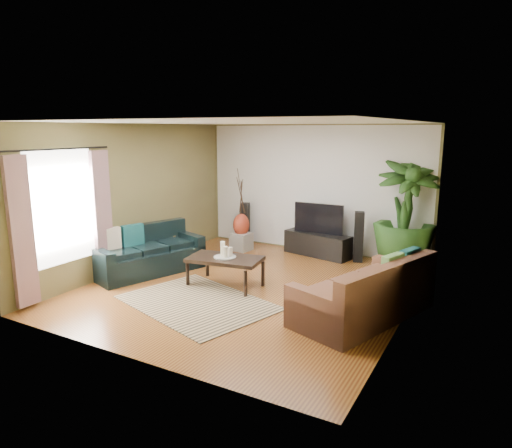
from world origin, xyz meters
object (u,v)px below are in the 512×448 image
Objects in this scene: sofa_right at (364,288)px; tv_stand at (317,244)px; potted_plant at (405,214)px; television at (319,218)px; vase at (241,225)px; speaker_left at (245,224)px; sofa_left at (148,250)px; speaker_right at (359,237)px; side_table at (175,245)px; coffee_table at (225,272)px; pedestal at (241,242)px.

tv_stand is (-1.73, 2.66, -0.19)m from sofa_right.
sofa_right is at bearing -89.70° from potted_plant.
vase is (-1.61, -0.42, -0.23)m from television.
speaker_left is 0.55m from vase.
sofa_left is 1.97× the size of speaker_right.
sofa_right is 3.21m from television.
speaker_right reaches higher than vase.
sofa_left is at bearing -146.41° from potted_plant.
sofa_right is 3.18m from tv_stand.
sofa_left is at bearing -78.76° from side_table.
speaker_left is 1.81m from side_table.
coffee_table reaches higher than pedestal.
side_table is at bearing -123.32° from speaker_left.
sofa_left is 1.39× the size of tv_stand.
television is 0.51× the size of potted_plant.
sofa_right is 5.67× the size of pedestal.
pedestal is 0.78× the size of vase.
vase is (0.00, 0.00, 0.37)m from pedestal.
tv_stand is 1.42× the size of speaker_right.
speaker_left is at bearing -170.73° from tv_stand.
television is at bearing 66.45° from coffee_table.
side_table reaches higher than tv_stand.
pedestal is at bearing -90.00° from vase.
side_table is at bearing -135.66° from tv_stand.
potted_plant reaches higher than pedestal.
potted_plant is at bearing 8.12° from vase.
sofa_right is 1.81× the size of coffee_table.
sofa_left reaches higher than coffee_table.
coffee_table is 2.46× the size of vase.
speaker_left is at bearing 104.70° from coffee_table.
sofa_right is at bearing -34.08° from pedestal.
vase is at bearing 169.87° from speaker_right.
side_table is at bearing -174.42° from speaker_right.
television is 1.84m from speaker_left.
sofa_left reaches higher than vase.
television is at bearing 158.52° from speaker_right.
speaker_right is at bearing -2.48° from television.
coffee_table is 2.87m from speaker_left.
sofa_left reaches higher than pedestal.
coffee_table is 3.14× the size of pedestal.
side_table is (-0.21, 1.03, -0.16)m from sofa_left.
tv_stand is 2.66× the size of side_table.
potted_plant is at bearing -11.12° from speaker_left.
sofa_right is at bearing -12.19° from coffee_table.
potted_plant is at bearing 14.69° from tv_stand.
television is at bearing -178.35° from potted_plant.
pedestal is 1.46m from side_table.
tv_stand is 2.95m from side_table.
potted_plant is at bearing 8.12° from pedestal.
speaker_right is at bearing -32.14° from sofa_left.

